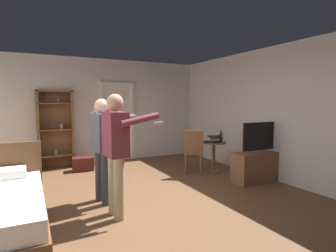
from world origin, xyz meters
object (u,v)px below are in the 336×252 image
at_px(person_blue_shirt, 117,147).
at_px(suitcase_dark, 83,164).
at_px(bookshelf, 56,126).
at_px(side_table, 214,152).
at_px(person_striped_shirt, 103,143).
at_px(laptop, 214,140).
at_px(wooden_chair, 193,150).
at_px(bottle_on_table, 221,137).
at_px(tv_flatscreen, 260,164).

distance_m(person_blue_shirt, suitcase_dark, 3.00).
distance_m(bookshelf, side_table, 3.84).
xyz_separation_m(bookshelf, suitcase_dark, (0.52, -0.58, -0.86)).
distance_m(side_table, person_blue_shirt, 3.05).
height_order(person_blue_shirt, person_striped_shirt, person_blue_shirt).
bearing_deg(bookshelf, person_blue_shirt, -81.77).
height_order(laptop, person_blue_shirt, person_blue_shirt).
xyz_separation_m(wooden_chair, suitcase_dark, (-2.15, 1.44, -0.39)).
xyz_separation_m(bottle_on_table, person_blue_shirt, (-2.81, -1.29, 0.18)).
relative_size(bottle_on_table, suitcase_dark, 0.55).
relative_size(side_table, suitcase_dark, 1.48).
relative_size(laptop, person_striped_shirt, 0.22).
relative_size(wooden_chair, suitcase_dark, 2.09).
distance_m(person_blue_shirt, person_striped_shirt, 0.63).
relative_size(wooden_chair, person_blue_shirt, 0.58).
bearing_deg(laptop, bottle_on_table, -11.98).
bearing_deg(laptop, person_striped_shirt, -165.29).
xyz_separation_m(bookshelf, person_blue_shirt, (0.50, -3.47, -0.02)).
height_order(bottle_on_table, person_blue_shirt, person_blue_shirt).
xyz_separation_m(tv_flatscreen, person_blue_shirt, (-3.10, -0.37, 0.64)).
distance_m(side_table, person_striped_shirt, 2.85).
bearing_deg(person_blue_shirt, suitcase_dark, 89.60).
xyz_separation_m(laptop, person_blue_shirt, (-2.63, -1.33, 0.24)).
distance_m(laptop, suitcase_dark, 3.10).
relative_size(laptop, bottle_on_table, 1.39).
xyz_separation_m(bookshelf, side_table, (3.17, -2.09, -0.55)).
bearing_deg(wooden_chair, side_table, -7.77).
relative_size(bookshelf, laptop, 5.22).
bearing_deg(suitcase_dark, person_blue_shirt, -85.34).
height_order(tv_flatscreen, laptop, tv_flatscreen).
distance_m(tv_flatscreen, bottle_on_table, 1.07).
height_order(person_striped_shirt, suitcase_dark, person_striped_shirt).
xyz_separation_m(laptop, bottle_on_table, (0.17, -0.04, 0.06)).
relative_size(tv_flatscreen, suitcase_dark, 2.58).
bearing_deg(wooden_chair, person_striped_shirt, -159.78).
bearing_deg(side_table, person_blue_shirt, -152.74).
relative_size(laptop, suitcase_dark, 0.76).
relative_size(tv_flatscreen, bottle_on_table, 4.71).
bearing_deg(wooden_chair, bookshelf, 142.83).
distance_m(tv_flatscreen, person_striped_shirt, 3.21).
xyz_separation_m(bookshelf, person_striped_shirt, (0.46, -2.84, -0.05)).
height_order(laptop, person_striped_shirt, person_striped_shirt).
height_order(laptop, wooden_chair, wooden_chair).
bearing_deg(suitcase_dark, person_striped_shirt, -86.44).
relative_size(tv_flatscreen, laptop, 3.39).
xyz_separation_m(tv_flatscreen, laptop, (-0.47, 0.96, 0.40)).
distance_m(bottle_on_table, wooden_chair, 0.71).
bearing_deg(bookshelf, person_striped_shirt, -80.74).
bearing_deg(bottle_on_table, laptop, 168.02).
height_order(side_table, person_striped_shirt, person_striped_shirt).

